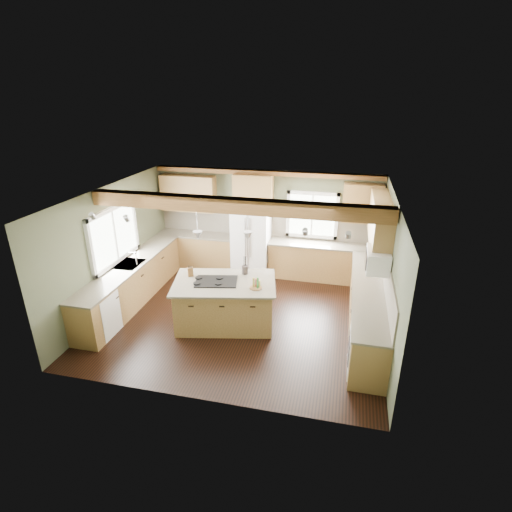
# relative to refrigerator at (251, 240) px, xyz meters

# --- Properties ---
(floor) EXTENTS (5.60, 5.60, 0.00)m
(floor) POSITION_rel_refrigerator_xyz_m (0.30, -2.12, -0.90)
(floor) COLOR black
(floor) RESTS_ON ground
(ceiling) EXTENTS (5.60, 5.60, 0.00)m
(ceiling) POSITION_rel_refrigerator_xyz_m (0.30, -2.12, 1.70)
(ceiling) COLOR silver
(ceiling) RESTS_ON wall_back
(wall_back) EXTENTS (5.60, 0.00, 5.60)m
(wall_back) POSITION_rel_refrigerator_xyz_m (0.30, 0.38, 0.40)
(wall_back) COLOR #4C533B
(wall_back) RESTS_ON ground
(wall_left) EXTENTS (0.00, 5.00, 5.00)m
(wall_left) POSITION_rel_refrigerator_xyz_m (-2.50, -2.12, 0.40)
(wall_left) COLOR #4C533B
(wall_left) RESTS_ON ground
(wall_right) EXTENTS (0.00, 5.00, 5.00)m
(wall_right) POSITION_rel_refrigerator_xyz_m (3.10, -2.12, 0.40)
(wall_right) COLOR #4C533B
(wall_right) RESTS_ON ground
(ceiling_beam) EXTENTS (5.55, 0.26, 0.26)m
(ceiling_beam) POSITION_rel_refrigerator_xyz_m (0.30, -2.44, 1.57)
(ceiling_beam) COLOR #503416
(ceiling_beam) RESTS_ON ceiling
(soffit_trim) EXTENTS (5.55, 0.20, 0.10)m
(soffit_trim) POSITION_rel_refrigerator_xyz_m (0.30, 0.28, 1.64)
(soffit_trim) COLOR #503416
(soffit_trim) RESTS_ON ceiling
(backsplash_back) EXTENTS (5.58, 0.03, 0.58)m
(backsplash_back) POSITION_rel_refrigerator_xyz_m (0.30, 0.36, 0.31)
(backsplash_back) COLOR brown
(backsplash_back) RESTS_ON wall_back
(backsplash_right) EXTENTS (0.03, 3.70, 0.58)m
(backsplash_right) POSITION_rel_refrigerator_xyz_m (3.08, -2.07, 0.31)
(backsplash_right) COLOR brown
(backsplash_right) RESTS_ON wall_right
(base_cab_back_left) EXTENTS (2.02, 0.60, 0.88)m
(base_cab_back_left) POSITION_rel_refrigerator_xyz_m (-1.49, 0.08, -0.46)
(base_cab_back_left) COLOR brown
(base_cab_back_left) RESTS_ON floor
(counter_back_left) EXTENTS (2.06, 0.64, 0.04)m
(counter_back_left) POSITION_rel_refrigerator_xyz_m (-1.49, 0.08, 0.00)
(counter_back_left) COLOR brown
(counter_back_left) RESTS_ON base_cab_back_left
(base_cab_back_right) EXTENTS (2.62, 0.60, 0.88)m
(base_cab_back_right) POSITION_rel_refrigerator_xyz_m (1.79, 0.08, -0.46)
(base_cab_back_right) COLOR brown
(base_cab_back_right) RESTS_ON floor
(counter_back_right) EXTENTS (2.66, 0.64, 0.04)m
(counter_back_right) POSITION_rel_refrigerator_xyz_m (1.79, 0.08, 0.00)
(counter_back_right) COLOR brown
(counter_back_right) RESTS_ON base_cab_back_right
(base_cab_left) EXTENTS (0.60, 3.70, 0.88)m
(base_cab_left) POSITION_rel_refrigerator_xyz_m (-2.20, -2.07, -0.46)
(base_cab_left) COLOR brown
(base_cab_left) RESTS_ON floor
(counter_left) EXTENTS (0.64, 3.74, 0.04)m
(counter_left) POSITION_rel_refrigerator_xyz_m (-2.20, -2.07, 0.00)
(counter_left) COLOR brown
(counter_left) RESTS_ON base_cab_left
(base_cab_right) EXTENTS (0.60, 3.70, 0.88)m
(base_cab_right) POSITION_rel_refrigerator_xyz_m (2.80, -2.07, -0.46)
(base_cab_right) COLOR brown
(base_cab_right) RESTS_ON floor
(counter_right) EXTENTS (0.64, 3.74, 0.04)m
(counter_right) POSITION_rel_refrigerator_xyz_m (2.80, -2.07, 0.00)
(counter_right) COLOR brown
(counter_right) RESTS_ON base_cab_right
(upper_cab_back_left) EXTENTS (1.40, 0.35, 0.90)m
(upper_cab_back_left) POSITION_rel_refrigerator_xyz_m (-1.69, 0.21, 1.05)
(upper_cab_back_left) COLOR brown
(upper_cab_back_left) RESTS_ON wall_back
(upper_cab_over_fridge) EXTENTS (0.96, 0.35, 0.70)m
(upper_cab_over_fridge) POSITION_rel_refrigerator_xyz_m (-0.00, 0.21, 1.25)
(upper_cab_over_fridge) COLOR brown
(upper_cab_over_fridge) RESTS_ON wall_back
(upper_cab_right) EXTENTS (0.35, 2.20, 0.90)m
(upper_cab_right) POSITION_rel_refrigerator_xyz_m (2.92, -1.22, 1.05)
(upper_cab_right) COLOR brown
(upper_cab_right) RESTS_ON wall_right
(upper_cab_back_corner) EXTENTS (0.90, 0.35, 0.90)m
(upper_cab_back_corner) POSITION_rel_refrigerator_xyz_m (2.60, 0.21, 1.05)
(upper_cab_back_corner) COLOR brown
(upper_cab_back_corner) RESTS_ON wall_back
(window_left) EXTENTS (0.04, 1.60, 1.05)m
(window_left) POSITION_rel_refrigerator_xyz_m (-2.48, -2.07, 0.65)
(window_left) COLOR white
(window_left) RESTS_ON wall_left
(window_back) EXTENTS (1.10, 0.04, 1.00)m
(window_back) POSITION_rel_refrigerator_xyz_m (1.45, 0.36, 0.65)
(window_back) COLOR white
(window_back) RESTS_ON wall_back
(sink) EXTENTS (0.50, 0.65, 0.03)m
(sink) POSITION_rel_refrigerator_xyz_m (-2.20, -2.07, 0.01)
(sink) COLOR #262628
(sink) RESTS_ON counter_left
(faucet) EXTENTS (0.02, 0.02, 0.28)m
(faucet) POSITION_rel_refrigerator_xyz_m (-2.02, -2.07, 0.15)
(faucet) COLOR #B2B2B7
(faucet) RESTS_ON sink
(dishwasher) EXTENTS (0.60, 0.60, 0.84)m
(dishwasher) POSITION_rel_refrigerator_xyz_m (-2.19, -3.37, -0.47)
(dishwasher) COLOR white
(dishwasher) RESTS_ON floor
(oven) EXTENTS (0.60, 0.72, 0.84)m
(oven) POSITION_rel_refrigerator_xyz_m (2.79, -3.37, -0.47)
(oven) COLOR white
(oven) RESTS_ON floor
(microwave) EXTENTS (0.40, 0.70, 0.38)m
(microwave) POSITION_rel_refrigerator_xyz_m (2.88, -2.17, 0.65)
(microwave) COLOR white
(microwave) RESTS_ON wall_right
(pendant_left) EXTENTS (0.18, 0.18, 0.16)m
(pendant_left) POSITION_rel_refrigerator_xyz_m (-0.40, -2.54, 0.98)
(pendant_left) COLOR #B2B2B7
(pendant_left) RESTS_ON ceiling
(pendant_right) EXTENTS (0.18, 0.18, 0.16)m
(pendant_right) POSITION_rel_refrigerator_xyz_m (0.51, -2.34, 0.98)
(pendant_right) COLOR #B2B2B7
(pendant_right) RESTS_ON ceiling
(refrigerator) EXTENTS (0.90, 0.74, 1.80)m
(refrigerator) POSITION_rel_refrigerator_xyz_m (0.00, 0.00, 0.00)
(refrigerator) COLOR white
(refrigerator) RESTS_ON floor
(island) EXTENTS (2.05, 1.50, 0.88)m
(island) POSITION_rel_refrigerator_xyz_m (0.05, -2.44, -0.46)
(island) COLOR brown
(island) RESTS_ON floor
(island_top) EXTENTS (2.20, 1.64, 0.04)m
(island_top) POSITION_rel_refrigerator_xyz_m (0.05, -2.44, 0.00)
(island_top) COLOR brown
(island_top) RESTS_ON island
(cooktop) EXTENTS (0.90, 0.69, 0.02)m
(cooktop) POSITION_rel_refrigerator_xyz_m (-0.10, -2.47, 0.03)
(cooktop) COLOR black
(cooktop) RESTS_ON island_top
(knife_block) EXTENTS (0.13, 0.12, 0.18)m
(knife_block) POSITION_rel_refrigerator_xyz_m (-0.69, -2.34, 0.11)
(knife_block) COLOR brown
(knife_block) RESTS_ON island_top
(utensil_crock) EXTENTS (0.14, 0.14, 0.17)m
(utensil_crock) POSITION_rel_refrigerator_xyz_m (0.35, -1.98, 0.11)
(utensil_crock) COLOR #3C3430
(utensil_crock) RESTS_ON island_top
(bottle_tray) EXTENTS (0.28, 0.28, 0.22)m
(bottle_tray) POSITION_rel_refrigerator_xyz_m (0.71, -2.56, 0.13)
(bottle_tray) COLOR brown
(bottle_tray) RESTS_ON island_top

